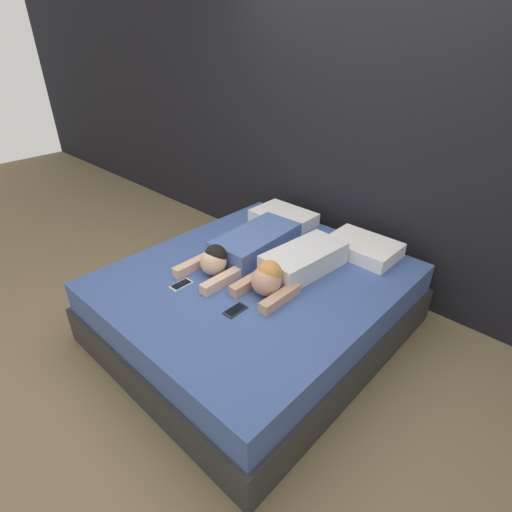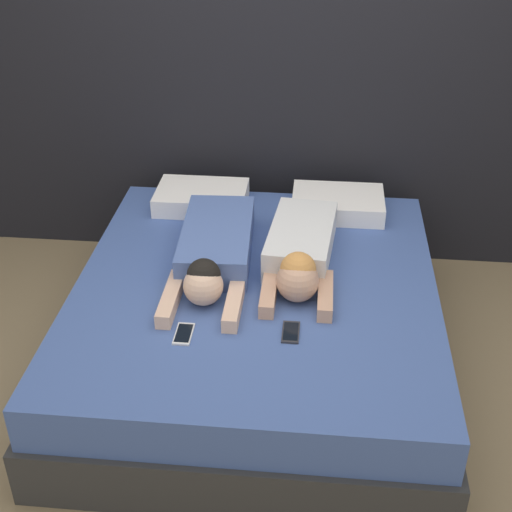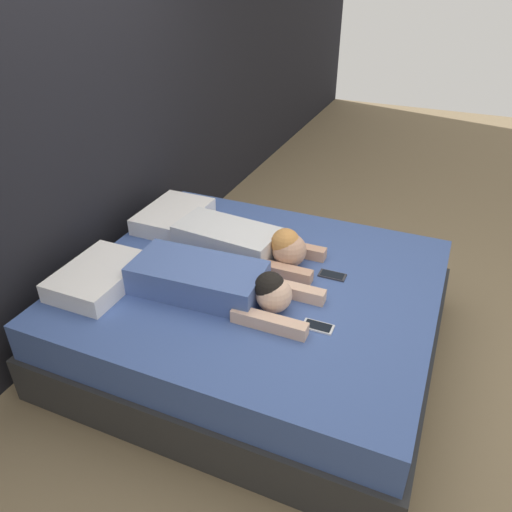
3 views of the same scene
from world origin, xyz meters
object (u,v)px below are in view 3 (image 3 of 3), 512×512
at_px(cell_phone_left, 318,326).
at_px(pillow_head_left, 99,276).
at_px(cell_phone_right, 332,275).
at_px(pillow_head_right, 174,216).
at_px(person_left, 217,282).
at_px(person_right, 247,243).
at_px(bed, 256,314).

bearing_deg(cell_phone_left, pillow_head_left, 95.62).
bearing_deg(cell_phone_right, pillow_head_right, 80.14).
distance_m(person_left, person_right, 0.44).
bearing_deg(person_right, person_left, -177.58).
distance_m(person_left, cell_phone_left, 0.59).
distance_m(person_left, cell_phone_right, 0.67).
height_order(person_left, cell_phone_left, person_left).
bearing_deg(pillow_head_left, pillow_head_right, 0.00).
bearing_deg(cell_phone_left, person_left, 85.18).
bearing_deg(cell_phone_left, cell_phone_right, 7.16).
bearing_deg(person_left, cell_phone_left, -94.82).
relative_size(cell_phone_left, cell_phone_right, 1.00).
height_order(bed, pillow_head_left, pillow_head_left).
bearing_deg(cell_phone_left, person_right, 51.04).
height_order(pillow_head_right, person_right, person_right).
xyz_separation_m(bed, pillow_head_left, (-0.40, 0.78, 0.31)).
height_order(pillow_head_right, cell_phone_right, pillow_head_right).
bearing_deg(pillow_head_left, cell_phone_right, -63.21).
relative_size(pillow_head_right, person_right, 0.58).
bearing_deg(pillow_head_left, cell_phone_left, -84.38).
bearing_deg(pillow_head_left, bed, -62.93).
xyz_separation_m(pillow_head_right, person_left, (-0.62, -0.65, 0.03)).
distance_m(person_right, cell_phone_left, 0.77).
distance_m(bed, pillow_head_left, 0.93).
bearing_deg(bed, cell_phone_left, -121.39).
bearing_deg(person_right, bed, -144.94).
height_order(person_left, cell_phone_right, person_left).
xyz_separation_m(pillow_head_left, pillow_head_right, (0.79, 0.00, 0.00)).
height_order(bed, person_left, person_left).
distance_m(pillow_head_left, cell_phone_left, 1.24).
relative_size(bed, person_right, 2.25).
relative_size(pillow_head_left, pillow_head_right, 1.00).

